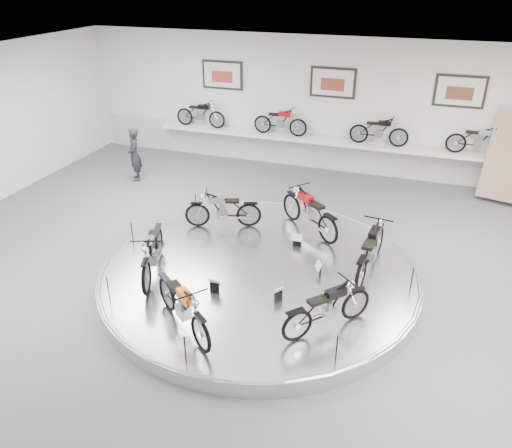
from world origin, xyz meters
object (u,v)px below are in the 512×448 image
(bike_d, at_px, (152,252))
(bike_f, at_px, (328,307))
(bike_e, at_px, (183,305))
(display_platform, at_px, (259,274))
(visitor, at_px, (135,155))
(shelf, at_px, (327,141))
(bike_a, at_px, (371,250))
(bike_c, at_px, (223,209))
(bike_b, at_px, (309,211))

(bike_d, relative_size, bike_f, 1.12)
(bike_e, xyz_separation_m, bike_f, (2.26, 0.77, -0.03))
(display_platform, xyz_separation_m, visitor, (-5.23, 3.93, 0.63))
(bike_d, xyz_separation_m, bike_e, (1.32, -1.32, -0.02))
(bike_e, bearing_deg, bike_f, 56.65)
(shelf, bearing_deg, display_platform, -90.00)
(bike_a, relative_size, bike_e, 1.07)
(shelf, bearing_deg, bike_c, -105.43)
(shelf, relative_size, bike_c, 7.32)
(bike_b, relative_size, bike_c, 1.13)
(bike_c, bearing_deg, bike_f, 117.37)
(display_platform, relative_size, bike_d, 3.83)
(display_platform, distance_m, shelf, 6.46)
(visitor, bearing_deg, bike_c, 22.44)
(bike_a, distance_m, visitor, 8.07)
(bike_d, height_order, bike_f, bike_d)
(visitor, bearing_deg, bike_b, 35.80)
(bike_d, xyz_separation_m, bike_f, (3.58, -0.56, -0.05))
(bike_b, xyz_separation_m, bike_d, (-2.46, -2.76, -0.01))
(bike_b, distance_m, bike_e, 4.24)
(shelf, height_order, bike_b, bike_b)
(bike_c, height_order, bike_d, bike_d)
(display_platform, xyz_separation_m, shelf, (0.00, 6.40, 0.85))
(display_platform, xyz_separation_m, bike_f, (1.69, -1.45, 0.59))
(bike_e, relative_size, visitor, 1.02)
(bike_b, bearing_deg, bike_f, 147.64)
(display_platform, relative_size, shelf, 0.58)
(bike_b, height_order, bike_c, bike_b)
(display_platform, relative_size, bike_f, 4.28)
(shelf, relative_size, bike_d, 6.58)
(bike_a, height_order, bike_e, bike_a)
(bike_c, distance_m, bike_e, 3.73)
(bike_d, bearing_deg, visitor, -164.73)
(bike_c, distance_m, bike_f, 4.20)
(bike_c, relative_size, bike_f, 1.01)
(bike_a, xyz_separation_m, bike_e, (-2.69, -2.79, -0.03))
(bike_b, relative_size, bike_e, 1.06)
(bike_a, bearing_deg, visitor, 71.99)
(bike_d, bearing_deg, bike_a, 90.63)
(bike_b, height_order, bike_d, bike_b)
(bike_b, xyz_separation_m, bike_f, (1.12, -3.32, -0.06))
(bike_f, bearing_deg, bike_d, 123.07)
(visitor, bearing_deg, display_platform, 18.44)
(display_platform, bearing_deg, bike_f, -40.63)
(bike_d, relative_size, bike_e, 1.04)
(bike_c, xyz_separation_m, visitor, (-3.85, 2.49, 0.04))
(bike_f, bearing_deg, display_platform, 91.27)
(bike_a, relative_size, visitor, 1.10)
(shelf, height_order, bike_f, bike_f)
(display_platform, bearing_deg, bike_e, -104.52)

